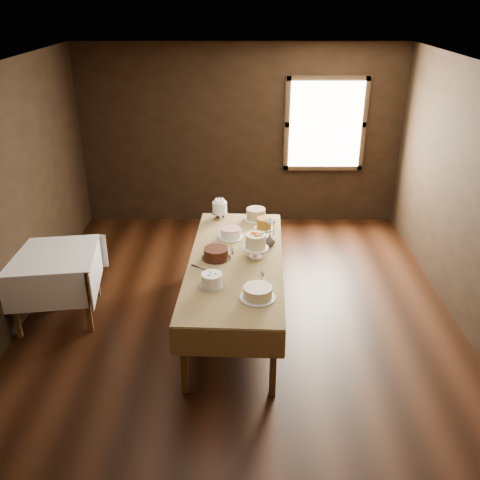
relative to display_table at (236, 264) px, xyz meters
name	(u,v)px	position (x,y,z in m)	size (l,w,h in m)	color
floor	(240,322)	(0.05, -0.02, -0.74)	(5.00, 6.00, 0.01)	black
ceiling	(240,69)	(0.05, -0.02, 2.06)	(5.00, 6.00, 0.01)	beige
wall_back	(241,137)	(0.05, 2.98, 0.66)	(5.00, 0.02, 2.80)	black
wall_front	(238,426)	(0.05, -3.02, 0.66)	(5.00, 0.02, 2.80)	black
wall_left	(0,209)	(-2.45, -0.02, 0.66)	(0.02, 6.00, 2.80)	black
window	(326,125)	(1.35, 2.92, 0.86)	(1.10, 0.05, 1.30)	#FFEABF
display_table	(236,264)	(0.00, 0.00, 0.00)	(1.12, 2.63, 0.80)	#4D351C
side_table	(53,262)	(-2.05, 0.12, -0.04)	(1.07, 1.07, 0.80)	#4D351C
cake_meringue	(220,211)	(-0.22, 1.14, 0.17)	(0.26, 0.26, 0.24)	silver
cake_speckled	(256,214)	(0.25, 1.12, 0.13)	(0.34, 0.34, 0.14)	white
cake_lattice	(231,234)	(-0.06, 0.56, 0.11)	(0.33, 0.33, 0.11)	white
cake_caramel	(264,229)	(0.33, 0.57, 0.17)	(0.22, 0.22, 0.26)	white
cake_chocolate	(216,254)	(-0.21, 0.01, 0.12)	(0.37, 0.37, 0.13)	silver
cake_flowers	(256,247)	(0.22, 0.04, 0.19)	(0.29, 0.29, 0.29)	white
cake_swirl	(212,280)	(-0.23, -0.57, 0.12)	(0.26, 0.26, 0.13)	silver
cake_cream	(258,293)	(0.22, -0.79, 0.12)	(0.39, 0.39, 0.12)	white
cake_server_b	(265,280)	(0.30, -0.45, 0.06)	(0.24, 0.03, 0.01)	silver
cake_server_c	(232,247)	(-0.04, 0.29, 0.06)	(0.24, 0.03, 0.01)	silver
cake_server_d	(261,247)	(0.29, 0.31, 0.06)	(0.24, 0.03, 0.01)	silver
cake_server_e	(203,269)	(-0.34, -0.24, 0.06)	(0.24, 0.03, 0.01)	silver
flower_vase	(270,240)	(0.39, 0.35, 0.12)	(0.13, 0.13, 0.13)	#2D2823
flower_bouquet	(270,226)	(0.39, 0.35, 0.31)	(0.14, 0.14, 0.20)	white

